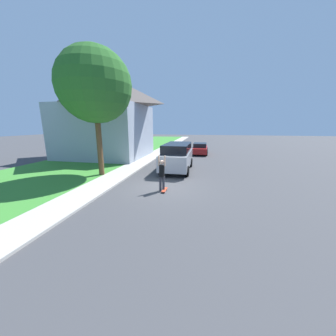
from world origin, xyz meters
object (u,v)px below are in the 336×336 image
car_down_street (200,149)px  skateboard (165,190)px  suv_parked (177,156)px  skateboarder (162,173)px  lawn_tree_near (95,86)px

car_down_street → skateboard: bearing=-95.7°
suv_parked → skateboard: (0.07, -4.85, -1.04)m
suv_parked → skateboarder: 4.84m
lawn_tree_near → car_down_street: (6.34, 11.61, -5.18)m
lawn_tree_near → skateboard: bearing=-24.2°
car_down_street → skateboarder: (-1.51, -13.83, 0.33)m
car_down_street → skateboarder: bearing=-96.3°
car_down_street → skateboard: (-1.37, -13.84, -0.58)m
suv_parked → car_down_street: size_ratio=1.16×
skateboard → skateboarder: bearing=174.0°
lawn_tree_near → skateboarder: bearing=-24.7°
skateboarder → skateboard: skateboarder is taller
lawn_tree_near → skateboard: (4.96, -2.23, -5.76)m
lawn_tree_near → skateboard: lawn_tree_near is taller
lawn_tree_near → car_down_street: 14.21m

